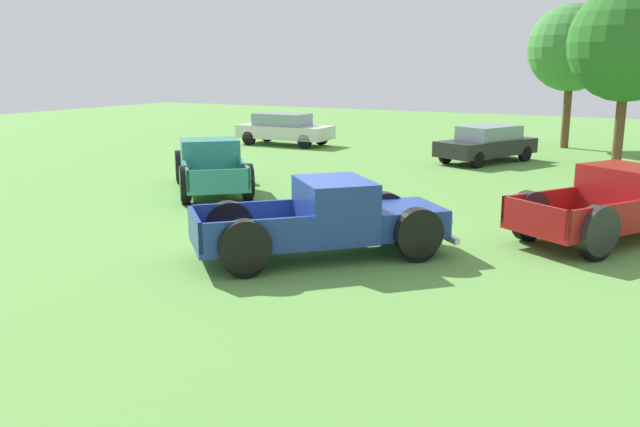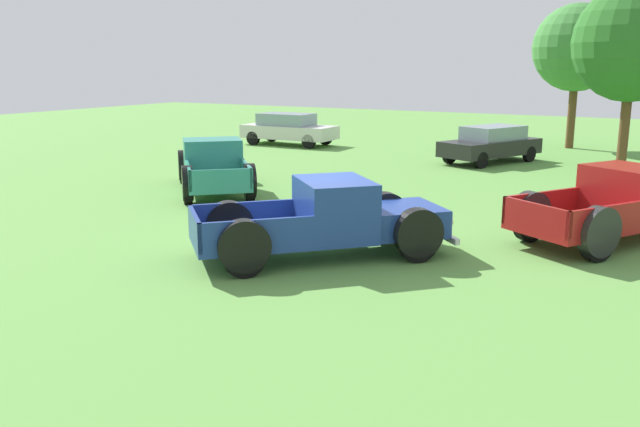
% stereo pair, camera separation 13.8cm
% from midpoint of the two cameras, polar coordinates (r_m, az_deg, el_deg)
% --- Properties ---
extents(ground_plane, '(80.00, 80.00, 0.00)m').
position_cam_midpoint_polar(ground_plane, '(14.43, 0.65, -2.66)').
color(ground_plane, '#5B9342').
extents(pickup_truck_foreground, '(4.84, 4.93, 1.56)m').
position_cam_midpoint_polar(pickup_truck_foreground, '(13.42, 1.81, -0.54)').
color(pickup_truck_foreground, navy).
rests_on(pickup_truck_foreground, ground_plane).
extents(pickup_truck_behind_left, '(4.81, 4.97, 1.57)m').
position_cam_midpoint_polar(pickup_truck_behind_left, '(20.88, -8.92, 4.06)').
color(pickup_truck_behind_left, '#2D8475').
rests_on(pickup_truck_behind_left, ground_plane).
extents(pickup_truck_behind_right, '(4.29, 5.46, 1.61)m').
position_cam_midpoint_polar(pickup_truck_behind_right, '(16.33, 25.11, 0.71)').
color(pickup_truck_behind_right, maroon).
rests_on(pickup_truck_behind_right, ground_plane).
extents(sedan_distant_a, '(3.30, 4.62, 1.43)m').
position_cam_midpoint_polar(sedan_distant_a, '(27.21, 14.49, 5.79)').
color(sedan_distant_a, black).
rests_on(sedan_distant_a, ground_plane).
extents(sedan_distant_b, '(4.52, 1.94, 1.50)m').
position_cam_midpoint_polar(sedan_distant_b, '(32.19, -2.58, 7.24)').
color(sedan_distant_b, silver).
rests_on(sedan_distant_b, ground_plane).
extents(oak_tree_east, '(4.24, 4.24, 6.66)m').
position_cam_midpoint_polar(oak_tree_east, '(27.34, 25.20, 12.98)').
color(oak_tree_east, brown).
rests_on(oak_tree_east, ground_plane).
extents(oak_tree_west, '(3.89, 3.89, 6.45)m').
position_cam_midpoint_polar(oak_tree_west, '(32.93, 21.15, 13.00)').
color(oak_tree_west, brown).
rests_on(oak_tree_west, ground_plane).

